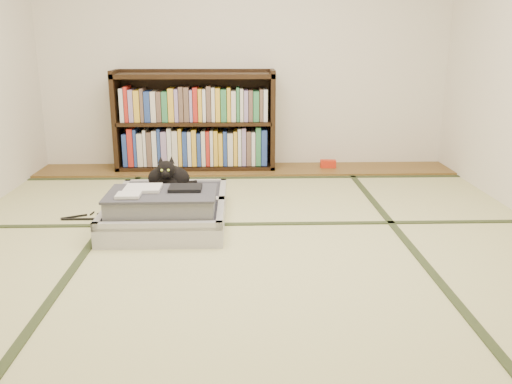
{
  "coord_description": "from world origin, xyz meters",
  "views": [
    {
      "loc": [
        -0.06,
        -3.16,
        1.25
      ],
      "look_at": [
        0.05,
        0.35,
        0.25
      ],
      "focal_mm": 38.0,
      "sensor_mm": 36.0,
      "label": 1
    }
  ],
  "objects": [
    {
      "name": "cable_coil",
      "position": [
        -0.4,
        0.76,
        0.16
      ],
      "size": [
        0.11,
        0.11,
        0.03
      ],
      "color": "white",
      "rests_on": "suitcase"
    },
    {
      "name": "wood_strip",
      "position": [
        0.0,
        2.0,
        0.01
      ],
      "size": [
        4.0,
        0.5,
        0.02
      ],
      "primitive_type": "cube",
      "color": "brown",
      "rests_on": "ground"
    },
    {
      "name": "red_item",
      "position": [
        0.81,
        2.03,
        0.06
      ],
      "size": [
        0.16,
        0.1,
        0.07
      ],
      "primitive_type": "cube",
      "rotation": [
        0.0,
        0.0,
        -0.07
      ],
      "color": "red",
      "rests_on": "wood_strip"
    },
    {
      "name": "suitcase",
      "position": [
        -0.57,
        0.44,
        0.11
      ],
      "size": [
        0.8,
        1.07,
        0.31
      ],
      "color": "#ACACB0",
      "rests_on": "floor"
    },
    {
      "name": "cat",
      "position": [
        -0.59,
        0.73,
        0.26
      ],
      "size": [
        0.36,
        0.36,
        0.29
      ],
      "color": "black",
      "rests_on": "suitcase"
    },
    {
      "name": "hanger",
      "position": [
        -1.15,
        0.56,
        0.01
      ],
      "size": [
        0.38,
        0.18,
        0.01
      ],
      "color": "black",
      "rests_on": "floor"
    },
    {
      "name": "tatami_borders",
      "position": [
        0.0,
        0.49,
        0.0
      ],
      "size": [
        4.0,
        4.5,
        0.01
      ],
      "color": "#2D381E",
      "rests_on": "ground"
    },
    {
      "name": "bookcase",
      "position": [
        -0.49,
        2.07,
        0.45
      ],
      "size": [
        1.53,
        0.35,
        0.99
      ],
      "color": "black",
      "rests_on": "wood_strip"
    },
    {
      "name": "floor",
      "position": [
        0.0,
        0.0,
        0.0
      ],
      "size": [
        4.5,
        4.5,
        0.0
      ],
      "primitive_type": "plane",
      "color": "#CAC487",
      "rests_on": "ground"
    }
  ]
}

